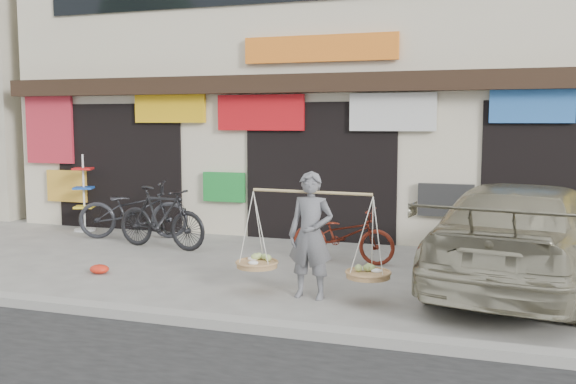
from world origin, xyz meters
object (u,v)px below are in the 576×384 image
(street_vendor, at_px, (311,240))
(bike_0, at_px, (133,210))
(bike_2, at_px, (343,235))
(suv, at_px, (525,235))
(bike_1, at_px, (161,218))
(display_rack, at_px, (84,200))

(street_vendor, xyz_separation_m, bike_0, (-4.58, 3.07, -0.21))
(bike_2, xyz_separation_m, suv, (2.79, -0.73, 0.28))
(street_vendor, bearing_deg, bike_1, 150.50)
(bike_1, height_order, display_rack, display_rack)
(street_vendor, distance_m, bike_0, 5.52)
(suv, distance_m, display_rack, 8.99)
(bike_1, relative_size, display_rack, 1.17)
(street_vendor, xyz_separation_m, suv, (2.70, 1.49, -0.04))
(street_vendor, relative_size, display_rack, 1.30)
(suv, xyz_separation_m, display_rack, (-8.76, 2.03, -0.08))
(bike_0, bearing_deg, display_rack, 52.91)
(bike_0, distance_m, bike_2, 4.57)
(street_vendor, distance_m, bike_2, 2.25)
(bike_0, bearing_deg, suv, -122.57)
(display_rack, bearing_deg, bike_1, -25.36)
(bike_1, distance_m, display_rack, 2.79)
(street_vendor, height_order, display_rack, street_vendor)
(bike_1, xyz_separation_m, bike_2, (3.44, -0.10, -0.11))
(street_vendor, relative_size, suv, 0.39)
(bike_0, distance_m, suv, 7.45)
(street_vendor, relative_size, bike_0, 0.98)
(bike_0, xyz_separation_m, bike_2, (4.49, -0.85, -0.11))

